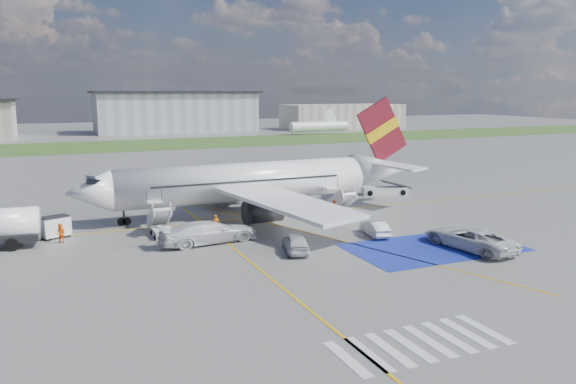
# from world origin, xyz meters

# --- Properties ---
(ground) EXTENTS (400.00, 400.00, 0.00)m
(ground) POSITION_xyz_m (0.00, 0.00, 0.00)
(ground) COLOR #60605E
(ground) RESTS_ON ground
(grass_strip) EXTENTS (400.00, 30.00, 0.01)m
(grass_strip) POSITION_xyz_m (0.00, 95.00, 0.01)
(grass_strip) COLOR #2D4C1E
(grass_strip) RESTS_ON ground
(taxiway_line_main) EXTENTS (120.00, 0.20, 0.01)m
(taxiway_line_main) POSITION_xyz_m (0.00, 12.00, 0.01)
(taxiway_line_main) COLOR gold
(taxiway_line_main) RESTS_ON ground
(taxiway_line_cross) EXTENTS (0.20, 60.00, 0.01)m
(taxiway_line_cross) POSITION_xyz_m (-5.00, -10.00, 0.01)
(taxiway_line_cross) COLOR gold
(taxiway_line_cross) RESTS_ON ground
(taxiway_line_diag) EXTENTS (20.71, 56.45, 0.01)m
(taxiway_line_diag) POSITION_xyz_m (0.00, 12.00, 0.01)
(taxiway_line_diag) COLOR gold
(taxiway_line_diag) RESTS_ON ground
(staging_box) EXTENTS (14.00, 8.00, 0.01)m
(staging_box) POSITION_xyz_m (10.00, -4.00, 0.01)
(staging_box) COLOR #192998
(staging_box) RESTS_ON ground
(crosswalk) EXTENTS (9.00, 4.00, 0.01)m
(crosswalk) POSITION_xyz_m (-1.80, -18.00, 0.01)
(crosswalk) COLOR silver
(crosswalk) RESTS_ON ground
(terminal_centre) EXTENTS (48.00, 18.00, 12.00)m
(terminal_centre) POSITION_xyz_m (20.00, 135.00, 6.00)
(terminal_centre) COLOR gray
(terminal_centre) RESTS_ON ground
(terminal_east) EXTENTS (40.00, 16.00, 8.00)m
(terminal_east) POSITION_xyz_m (75.00, 128.00, 4.00)
(terminal_east) COLOR gray
(terminal_east) RESTS_ON ground
(airliner) EXTENTS (36.81, 32.95, 11.92)m
(airliner) POSITION_xyz_m (1.51, 14.00, 3.39)
(airliner) COLOR silver
(airliner) RESTS_ON ground
(airstairs_fwd) EXTENTS (1.90, 5.20, 3.60)m
(airstairs_fwd) POSITION_xyz_m (-9.50, 8.70, 0.62)
(airstairs_fwd) COLOR silver
(airstairs_fwd) RESTS_ON ground
(airstairs_aft) EXTENTS (1.90, 5.20, 3.60)m
(airstairs_aft) POSITION_xyz_m (9.00, 8.70, 0.62)
(airstairs_aft) COLOR silver
(airstairs_aft) RESTS_ON ground
(gpu_cart) EXTENTS (2.63, 2.15, 1.90)m
(gpu_cart) POSITION_xyz_m (-18.06, 11.75, 0.86)
(gpu_cart) COLOR silver
(gpu_cart) RESTS_ON ground
(belt_loader) EXTENTS (6.06, 3.62, 1.75)m
(belt_loader) POSITION_xyz_m (19.65, 17.75, 0.44)
(belt_loader) COLOR silver
(belt_loader) RESTS_ON ground
(car_silver_a) EXTENTS (2.82, 4.66, 1.49)m
(car_silver_a) POSITION_xyz_m (-0.80, -0.65, 0.74)
(car_silver_a) COLOR silver
(car_silver_a) RESTS_ON ground
(car_silver_b) EXTENTS (2.06, 4.22, 1.33)m
(car_silver_b) POSITION_xyz_m (7.69, 1.20, 0.67)
(car_silver_b) COLOR silver
(car_silver_b) RESTS_ON ground
(van_white_a) EXTENTS (3.60, 6.53, 2.34)m
(van_white_a) POSITION_xyz_m (12.42, -5.38, 1.17)
(van_white_a) COLOR silver
(van_white_a) RESTS_ON ground
(van_white_b) EXTENTS (6.57, 3.23, 2.48)m
(van_white_b) POSITION_xyz_m (-6.35, 4.74, 1.24)
(van_white_b) COLOR silver
(van_white_b) RESTS_ON ground
(crew_fwd) EXTENTS (0.65, 0.51, 1.59)m
(crew_fwd) POSITION_xyz_m (-4.77, 7.97, 0.80)
(crew_fwd) COLOR orange
(crew_fwd) RESTS_ON ground
(crew_nose) EXTENTS (1.01, 1.00, 1.65)m
(crew_nose) POSITION_xyz_m (-17.70, 9.63, 0.83)
(crew_nose) COLOR #FF660D
(crew_nose) RESTS_ON ground
(crew_aft) EXTENTS (0.54, 1.13, 1.87)m
(crew_aft) POSITION_xyz_m (7.64, 8.63, 0.94)
(crew_aft) COLOR #FF5E0D
(crew_aft) RESTS_ON ground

